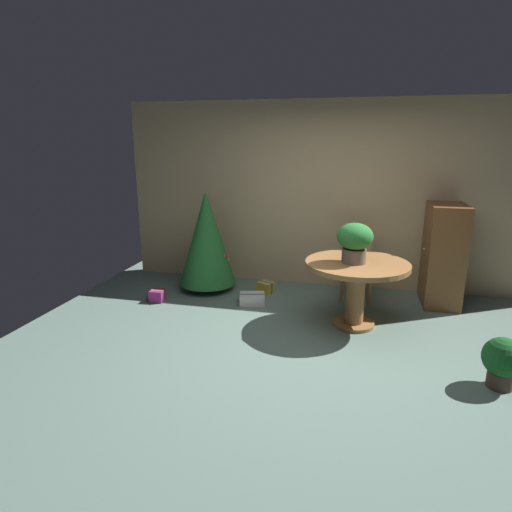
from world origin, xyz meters
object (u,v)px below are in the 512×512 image
object	(u,v)px
round_dining_table	(356,277)
flower_vase	(355,240)
gift_box_cream	(252,299)
wooden_cabinet	(443,255)
gift_box_gold	(266,287)
gift_box_purple	(157,296)
potted_plant	(503,360)
wooden_chair_far	(357,258)
holiday_tree	(207,238)

from	to	relation	value
round_dining_table	flower_vase	size ratio (longest dim) A/B	2.60
gift_box_cream	round_dining_table	bearing A→B (deg)	-16.97
flower_vase	wooden_cabinet	size ratio (longest dim) A/B	0.34
gift_box_gold	gift_box_cream	distance (m)	0.46
round_dining_table	gift_box_purple	xyz separation A→B (m)	(-2.53, 0.19, -0.50)
round_dining_table	potted_plant	size ratio (longest dim) A/B	2.53
wooden_chair_far	potted_plant	distance (m)	2.35
wooden_chair_far	round_dining_table	bearing A→B (deg)	-90.00
round_dining_table	holiday_tree	distance (m)	2.20
round_dining_table	gift_box_cream	world-z (taller)	round_dining_table
round_dining_table	gift_box_gold	bearing A→B (deg)	145.09
flower_vase	gift_box_cream	xyz separation A→B (m)	(-1.25, 0.43, -0.95)
flower_vase	gift_box_cream	size ratio (longest dim) A/B	1.17
holiday_tree	gift_box_purple	xyz separation A→B (m)	(-0.49, -0.61, -0.67)
gift_box_gold	gift_box_cream	world-z (taller)	gift_box_gold
round_dining_table	gift_box_cream	distance (m)	1.45
round_dining_table	gift_box_purple	world-z (taller)	round_dining_table
wooden_chair_far	gift_box_purple	distance (m)	2.69
round_dining_table	wooden_chair_far	distance (m)	0.95
gift_box_gold	wooden_cabinet	distance (m)	2.34
gift_box_purple	gift_box_cream	world-z (taller)	gift_box_purple
gift_box_purple	potted_plant	bearing A→B (deg)	-17.84
round_dining_table	wooden_cabinet	distance (m)	1.44
gift_box_gold	wooden_chair_far	bearing A→B (deg)	5.15
flower_vase	gift_box_gold	world-z (taller)	flower_vase
holiday_tree	gift_box_cream	bearing A→B (deg)	-28.36
wooden_cabinet	potted_plant	xyz separation A→B (m)	(0.18, -1.99, -0.39)
gift_box_gold	potted_plant	distance (m)	3.09
holiday_tree	potted_plant	distance (m)	3.79
wooden_chair_far	gift_box_gold	bearing A→B (deg)	-174.85
gift_box_gold	wooden_cabinet	xyz separation A→B (m)	(2.27, 0.12, 0.57)
gift_box_purple	wooden_cabinet	size ratio (longest dim) A/B	0.15
potted_plant	round_dining_table	bearing A→B (deg)	140.49
flower_vase	gift_box_gold	size ratio (longest dim) A/B	1.73
holiday_tree	gift_box_cream	xyz separation A→B (m)	(0.75, -0.40, -0.69)
gift_box_purple	potted_plant	xyz separation A→B (m)	(3.77, -1.21, 0.18)
wooden_cabinet	holiday_tree	bearing A→B (deg)	-176.87
gift_box_purple	gift_box_gold	bearing A→B (deg)	26.24
flower_vase	gift_box_gold	distance (m)	1.73
round_dining_table	gift_box_cream	xyz separation A→B (m)	(-1.30, 0.40, -0.52)
flower_vase	wooden_chair_far	world-z (taller)	flower_vase
gift_box_purple	potted_plant	size ratio (longest dim) A/B	0.43
wooden_chair_far	gift_box_purple	bearing A→B (deg)	-163.26
round_dining_table	flower_vase	xyz separation A→B (m)	(-0.04, -0.03, 0.43)
holiday_tree	round_dining_table	bearing A→B (deg)	-21.35
gift_box_gold	potted_plant	size ratio (longest dim) A/B	0.56
flower_vase	potted_plant	distance (m)	1.79
gift_box_purple	flower_vase	bearing A→B (deg)	-5.18
wooden_chair_far	flower_vase	bearing A→B (deg)	-92.43
round_dining_table	potted_plant	distance (m)	1.64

